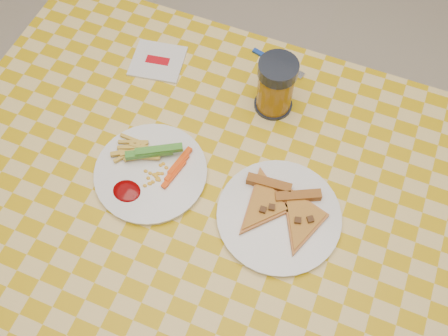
% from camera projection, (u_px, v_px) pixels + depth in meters
% --- Properties ---
extents(ground, '(8.00, 8.00, 0.00)m').
position_uv_depth(ground, '(223.00, 283.00, 1.73)').
color(ground, beige).
rests_on(ground, ground).
extents(table, '(1.28, 0.88, 0.76)m').
position_uv_depth(table, '(222.00, 203.00, 1.13)').
color(table, silver).
rests_on(table, ground).
extents(plate_left, '(0.30, 0.30, 0.01)m').
position_uv_depth(plate_left, '(151.00, 173.00, 1.08)').
color(plate_left, white).
rests_on(plate_left, table).
extents(plate_right, '(0.32, 0.32, 0.01)m').
position_uv_depth(plate_right, '(279.00, 216.00, 1.03)').
color(plate_right, white).
rests_on(plate_right, table).
extents(fries_veggies, '(0.18, 0.17, 0.04)m').
position_uv_depth(fries_veggies, '(150.00, 162.00, 1.07)').
color(fries_veggies, '#E6D149').
rests_on(fries_veggies, plate_left).
extents(pizza_slices, '(0.24, 0.22, 0.02)m').
position_uv_depth(pizza_slices, '(282.00, 208.00, 1.02)').
color(pizza_slices, '#C67D3D').
rests_on(pizza_slices, plate_right).
extents(drink_glass, '(0.09, 0.09, 0.14)m').
position_uv_depth(drink_glass, '(276.00, 86.00, 1.11)').
color(drink_glass, black).
rests_on(drink_glass, table).
extents(napkin, '(0.14, 0.14, 0.01)m').
position_uv_depth(napkin, '(158.00, 61.00, 1.23)').
color(napkin, silver).
rests_on(napkin, table).
extents(fork, '(0.14, 0.05, 0.01)m').
position_uv_depth(fork, '(278.00, 63.00, 1.22)').
color(fork, '#163999').
rests_on(fork, table).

